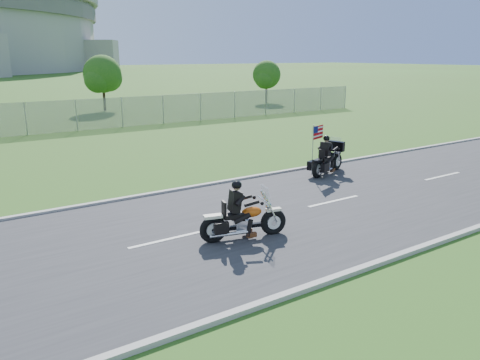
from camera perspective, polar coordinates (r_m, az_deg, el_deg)
ground at (r=13.44m, az=-0.97°, el=-5.62°), size 420.00×420.00×0.00m
road at (r=13.43m, az=-0.97°, el=-5.54°), size 120.00×8.00×0.04m
curb_north at (r=16.81m, az=-8.42°, el=-1.33°), size 120.00×0.18×0.12m
curb_south at (r=10.51m, az=11.25°, el=-11.76°), size 120.00×0.18×0.12m
tree_fence_near at (r=42.65m, az=-16.37°, el=12.07°), size 3.52×3.28×4.75m
tree_fence_far at (r=48.23m, az=3.28°, el=12.52°), size 3.08×2.87×4.20m
motorcycle_lead at (r=12.32m, az=0.30°, el=-5.00°), size 2.40×0.96×1.63m
motorcycle_follow at (r=19.35m, az=10.62°, el=2.31°), size 2.36×1.19×2.04m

